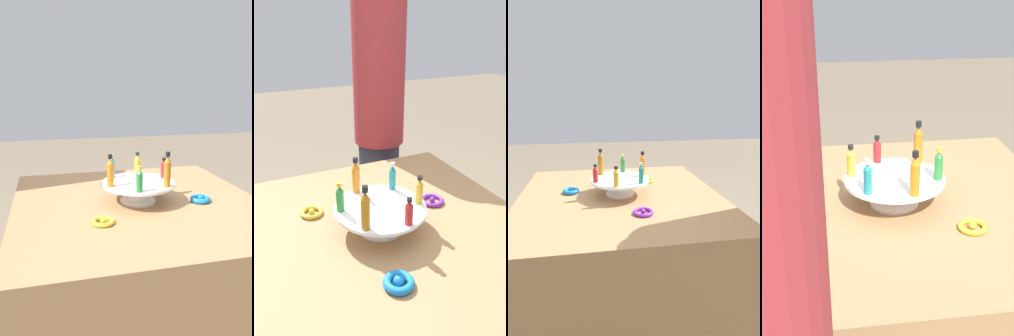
{
  "view_description": "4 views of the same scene",
  "coord_description": "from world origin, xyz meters",
  "views": [
    {
      "loc": [
        -1.31,
        0.37,
        1.21
      ],
      "look_at": [
        0.02,
        0.05,
        0.86
      ],
      "focal_mm": 35.0,
      "sensor_mm": 36.0,
      "label": 1
    },
    {
      "loc": [
        -0.4,
        -0.87,
        1.39
      ],
      "look_at": [
        0.06,
        0.13,
        0.87
      ],
      "focal_mm": 35.0,
      "sensor_mm": 36.0,
      "label": 2
    },
    {
      "loc": [
        1.34,
        -0.14,
        1.22
      ],
      "look_at": [
        0.03,
        0.07,
        0.86
      ],
      "focal_mm": 28.0,
      "sensor_mm": 36.0,
      "label": 3
    },
    {
      "loc": [
        0.21,
        1.3,
        1.41
      ],
      "look_at": [
        0.03,
        0.07,
        0.86
      ],
      "focal_mm": 50.0,
      "sensor_mm": 36.0,
      "label": 4
    }
  ],
  "objects": [
    {
      "name": "display_stand",
      "position": [
        0.0,
        0.0,
        0.77
      ],
      "size": [
        0.32,
        0.32,
        0.09
      ],
      "color": "white",
      "rests_on": "party_table"
    },
    {
      "name": "bottle_gold",
      "position": [
        0.13,
        -0.03,
        0.84
      ],
      "size": [
        0.03,
        0.03,
        0.1
      ],
      "color": "gold",
      "rests_on": "display_stand"
    },
    {
      "name": "bottle_orange",
      "position": [
        -0.04,
        0.13,
        0.86
      ],
      "size": [
        0.03,
        0.03,
        0.14
      ],
      "color": "orange",
      "rests_on": "display_stand"
    },
    {
      "name": "bottle_green",
      "position": [
        -0.13,
        0.03,
        0.85
      ],
      "size": [
        0.03,
        0.03,
        0.1
      ],
      "color": "#288438",
      "rests_on": "display_stand"
    },
    {
      "name": "bottle_amber",
      "position": [
        -0.09,
        -0.1,
        0.87
      ],
      "size": [
        0.03,
        0.03,
        0.15
      ],
      "color": "#AD6B19",
      "rests_on": "display_stand"
    },
    {
      "name": "person_figure",
      "position": [
        0.36,
        0.8,
        0.86
      ],
      "size": [
        0.29,
        0.29,
        1.69
      ],
      "rotation": [
        0.0,
        0.0,
        -1.99
      ],
      "color": "#282D42",
      "rests_on": "ground_plane"
    },
    {
      "name": "bottle_red",
      "position": [
        0.04,
        -0.13,
        0.84
      ],
      "size": [
        0.03,
        0.03,
        0.09
      ],
      "color": "#B21E23",
      "rests_on": "display_stand"
    },
    {
      "name": "bottle_teal",
      "position": [
        0.09,
        0.1,
        0.85
      ],
      "size": [
        0.03,
        0.03,
        0.11
      ],
      "color": "teal",
      "rests_on": "display_stand"
    },
    {
      "name": "ribbon_bow_purple",
      "position": [
        0.26,
        0.08,
        0.72
      ],
      "size": [
        0.09,
        0.09,
        0.02
      ],
      "color": "purple",
      "rests_on": "party_table"
    },
    {
      "name": "ribbon_bow_gold",
      "position": [
        -0.2,
        0.19,
        0.72
      ],
      "size": [
        0.09,
        0.09,
        0.02
      ],
      "color": "gold",
      "rests_on": "party_table"
    },
    {
      "name": "party_table",
      "position": [
        0.0,
        0.0,
        0.35
      ],
      "size": [
        1.08,
        1.08,
        0.71
      ],
      "color": "#9E754C",
      "rests_on": "ground_plane"
    },
    {
      "name": "ribbon_bow_blue",
      "position": [
        -0.07,
        -0.27,
        0.72
      ],
      "size": [
        0.09,
        0.09,
        0.03
      ],
      "color": "blue",
      "rests_on": "party_table"
    }
  ]
}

